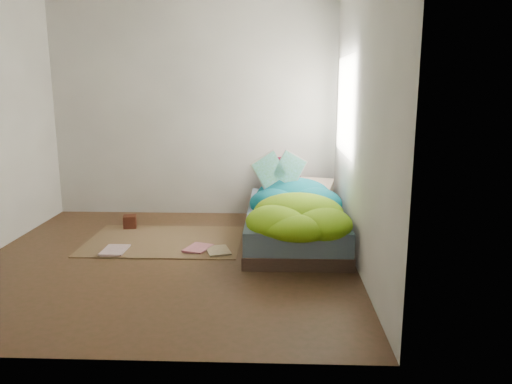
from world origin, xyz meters
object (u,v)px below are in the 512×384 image
floor_book_b (188,247)px  wooden_box (130,222)px  pillow_magenta (283,174)px  open_book (280,160)px  bed (294,223)px  floor_book_a (103,250)px

floor_book_b → wooden_box: bearing=157.2°
pillow_magenta → open_book: 0.84m
wooden_box → floor_book_b: wooden_box is taller
open_book → wooden_box: open_book is taller
pillow_magenta → bed: bearing=-97.2°
bed → pillow_magenta: (-0.11, 0.90, 0.37)m
open_book → wooden_box: (-1.70, 0.18, -0.75)m
pillow_magenta → open_book: open_book is taller
bed → floor_book_a: bed is taller
bed → floor_book_a: size_ratio=6.36×
pillow_magenta → open_book: bearing=-108.0°
pillow_magenta → floor_book_a: size_ratio=1.28×
wooden_box → open_book: bearing=-5.9°
bed → open_book: size_ratio=4.02×
bed → floor_book_b: bearing=-158.4°
bed → floor_book_a: (-1.89, -0.54, -0.14)m
floor_book_a → floor_book_b: 0.83m
bed → wooden_box: (-1.87, 0.29, -0.09)m
open_book → bed: bearing=-54.8°
floor_book_b → floor_book_a: bearing=-152.6°
pillow_magenta → wooden_box: size_ratio=2.84×
bed → pillow_magenta: pillow_magenta is taller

